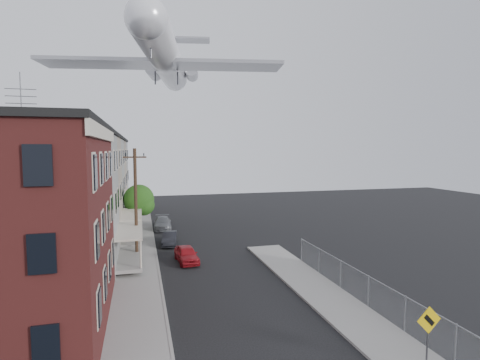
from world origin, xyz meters
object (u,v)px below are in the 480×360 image
at_px(utility_pole, 136,203).
at_px(car_mid, 170,238).
at_px(warning_sign, 428,329).
at_px(car_near, 187,254).
at_px(airplane, 166,59).
at_px(car_far, 163,223).
at_px(street_tree, 140,201).

xyz_separation_m(utility_pole, car_mid, (2.92, 4.07, -4.07)).
relative_size(warning_sign, car_near, 0.74).
distance_m(car_near, car_mid, 5.83).
relative_size(car_near, airplane, 0.14).
height_order(utility_pole, car_far, utility_pole).
bearing_deg(warning_sign, airplane, 106.26).
bearing_deg(car_far, car_near, -82.27).
bearing_deg(car_mid, warning_sign, -63.17).
height_order(car_mid, car_far, car_far).
bearing_deg(car_near, car_mid, 93.75).
xyz_separation_m(warning_sign, airplane, (-8.05, 27.61, 16.18)).
distance_m(utility_pole, street_tree, 10.00).
bearing_deg(car_mid, street_tree, 120.97).
xyz_separation_m(street_tree, car_mid, (2.59, -5.85, -2.84)).
bearing_deg(car_near, street_tree, 101.67).
relative_size(car_far, airplane, 0.17).
bearing_deg(airplane, warning_sign, -73.74).
relative_size(warning_sign, utility_pole, 0.31).
height_order(car_near, car_mid, car_near).
xyz_separation_m(car_near, car_far, (-1.09, 13.12, 0.03)).
distance_m(warning_sign, car_mid, 24.57).
height_order(car_near, airplane, airplane).
bearing_deg(warning_sign, street_tree, 110.58).
xyz_separation_m(utility_pole, airplane, (3.15, 8.58, 13.38)).
height_order(street_tree, car_near, street_tree).
height_order(utility_pole, car_near, utility_pole).
distance_m(warning_sign, car_far, 31.64).
bearing_deg(car_mid, airplane, 94.13).
bearing_deg(car_far, warning_sign, -71.45).
distance_m(utility_pole, car_near, 5.79).
bearing_deg(car_far, utility_pole, -100.36).
height_order(warning_sign, car_near, warning_sign).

